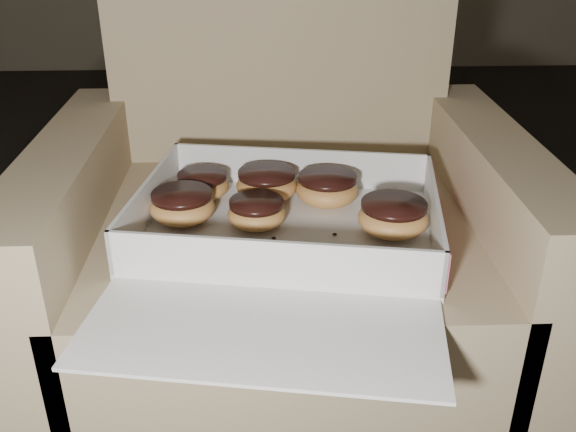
# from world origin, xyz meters

# --- Properties ---
(floor) EXTENTS (4.50, 4.50, 0.00)m
(floor) POSITION_xyz_m (0.00, 0.00, 0.00)
(floor) COLOR black
(floor) RESTS_ON ground
(armchair) EXTENTS (0.79, 0.67, 0.83)m
(armchair) POSITION_xyz_m (-0.06, -0.17, 0.26)
(armchair) COLOR tan
(armchair) RESTS_ON floor
(bakery_box) EXTENTS (0.52, 0.59, 0.07)m
(bakery_box) POSITION_xyz_m (-0.06, -0.32, 0.39)
(bakery_box) COLOR silver
(bakery_box) RESTS_ON armchair
(donut_a) EXTENTS (0.09, 0.09, 0.04)m
(donut_a) POSITION_xyz_m (-0.20, -0.16, 0.40)
(donut_a) COLOR gold
(donut_a) RESTS_ON bakery_box
(donut_b) EXTENTS (0.10, 0.10, 0.05)m
(donut_b) POSITION_xyz_m (0.01, -0.19, 0.41)
(donut_b) COLOR gold
(donut_b) RESTS_ON bakery_box
(donut_c) EXTENTS (0.10, 0.10, 0.05)m
(donut_c) POSITION_xyz_m (-0.09, -0.17, 0.41)
(donut_c) COLOR gold
(donut_c) RESTS_ON bakery_box
(donut_d) EXTENTS (0.10, 0.10, 0.05)m
(donut_d) POSITION_xyz_m (-0.22, -0.25, 0.41)
(donut_d) COLOR gold
(donut_d) RESTS_ON bakery_box
(donut_e) EXTENTS (0.09, 0.09, 0.04)m
(donut_e) POSITION_xyz_m (-0.10, -0.27, 0.40)
(donut_e) COLOR gold
(donut_e) RESTS_ON bakery_box
(donut_f) EXTENTS (0.11, 0.11, 0.05)m
(donut_f) POSITION_xyz_m (0.10, -0.30, 0.41)
(donut_f) COLOR gold
(donut_f) RESTS_ON bakery_box
(crumb_a) EXTENTS (0.01, 0.01, 0.00)m
(crumb_a) POSITION_xyz_m (-0.03, -0.38, 0.38)
(crumb_a) COLOR black
(crumb_a) RESTS_ON bakery_box
(crumb_b) EXTENTS (0.01, 0.01, 0.00)m
(crumb_b) POSITION_xyz_m (-0.08, -0.31, 0.38)
(crumb_b) COLOR black
(crumb_b) RESTS_ON bakery_box
(crumb_c) EXTENTS (0.01, 0.01, 0.00)m
(crumb_c) POSITION_xyz_m (0.12, -0.39, 0.38)
(crumb_c) COLOR black
(crumb_c) RESTS_ON bakery_box
(crumb_d) EXTENTS (0.01, 0.01, 0.00)m
(crumb_d) POSITION_xyz_m (0.01, -0.31, 0.38)
(crumb_d) COLOR black
(crumb_d) RESTS_ON bakery_box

